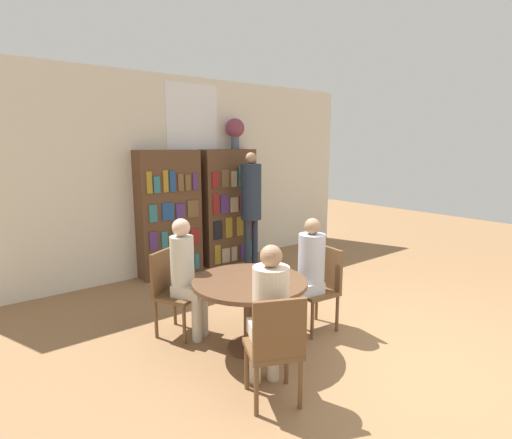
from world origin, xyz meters
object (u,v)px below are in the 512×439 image
Objects in this scene: chair_far_side at (321,284)px; librarian_standing at (251,197)px; reading_table at (250,293)px; seated_reader_back at (269,309)px; seated_reader_right at (308,268)px; chair_left_side at (172,288)px; bookshelf_left at (169,214)px; flower_vase at (235,130)px; seated_reader_left at (186,271)px; bookshelf_right at (228,207)px; chair_near_camera at (275,345)px.

chair_far_side is 2.39m from librarian_standing.
seated_reader_back is (-0.30, -0.65, 0.13)m from reading_table.
seated_reader_back is (-1.01, -0.56, 0.00)m from seated_reader_right.
reading_table is at bearing 90.00° from chair_left_side.
chair_left_side is 0.48× the size of librarian_standing.
bookshelf_left is at bearing 156.79° from librarian_standing.
flower_vase is 4.07m from seated_reader_back.
librarian_standing is (1.95, 1.45, 0.45)m from seated_reader_left.
bookshelf_right is 3.83× the size of flower_vase.
reading_table is 1.23× the size of chair_near_camera.
flower_vase reaches higher than chair_near_camera.
bookshelf_left is at bearing -145.00° from chair_left_side.
chair_near_camera is at bearing -90.00° from seated_reader_back.
bookshelf_right is at bearing -162.62° from seated_reader_left.
bookshelf_left is at bearing 80.32° from reading_table.
bookshelf_right is at bearing -6.35° from chair_far_side.
chair_near_camera is (-1.89, -3.38, -0.45)m from bookshelf_right.
librarian_standing is (1.17, -0.50, 0.21)m from bookshelf_left.
chair_left_side is 1.44m from seated_reader_back.
bookshelf_right is 1.02× the size of librarian_standing.
seated_reader_right is at bearing 117.11° from seated_reader_left.
bookshelf_right is 2.13× the size of chair_near_camera.
seated_reader_left is (0.03, 1.42, 0.20)m from chair_near_camera.
seated_reader_right is at bearing 113.75° from chair_left_side.
bookshelf_right is 3.01m from reading_table.
chair_near_camera is (-0.37, -0.81, -0.07)m from reading_table.
seated_reader_left is at bearing 113.64° from chair_near_camera.
librarian_standing is at bearing -79.12° from bookshelf_right.
chair_near_camera is 1.44m from seated_reader_left.
seated_reader_left is (-0.78, -1.96, -0.25)m from bookshelf_left.
flower_vase is 3.21m from seated_reader_right.
chair_near_camera is 0.72× the size of seated_reader_left.
flower_vase is 4.31m from chair_near_camera.
bookshelf_right is 1.28m from flower_vase.
bookshelf_right is 1.54× the size of seated_reader_back.
chair_far_side is (1.32, -0.88, 0.00)m from chair_left_side.
bookshelf_right reaches higher than chair_far_side.
chair_left_side is 1.58m from chair_far_side.
flower_vase is at bearing 82.76° from librarian_standing.
reading_table is at bearing 90.00° from chair_near_camera.
seated_reader_left is (-2.02, -1.96, -1.51)m from flower_vase.
seated_reader_back is at bearing 62.87° from seated_reader_left.
flower_vase is (0.16, 0.00, 1.27)m from bookshelf_right.
flower_vase reaches higher than chair_left_side.
seated_reader_right is at bearing -6.89° from reading_table.
flower_vase is at bearing -9.54° from chair_far_side.
bookshelf_left is 2.13× the size of chair_near_camera.
seated_reader_left is at bearing 66.36° from chair_far_side.
seated_reader_left is 1.26m from seated_reader_back.
bookshelf_left is 1.72× the size of reading_table.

